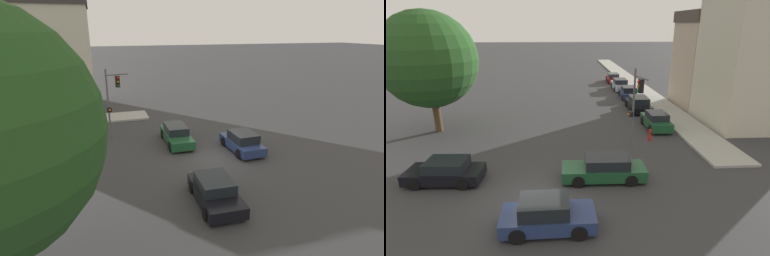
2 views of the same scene
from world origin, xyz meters
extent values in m
plane|color=#333335|center=(0.00, 0.00, 0.00)|extent=(300.00, 300.00, 0.00)
cube|color=#9E9E99|center=(12.24, 32.90, 0.08)|extent=(3.01, 60.00, 0.17)
cube|color=beige|center=(18.02, 11.38, 5.36)|extent=(7.96, 6.97, 10.72)
cube|color=#BCA893|center=(17.64, 17.94, 4.31)|extent=(7.19, 5.97, 8.62)
cube|color=#473D38|center=(17.64, 17.94, 9.19)|extent=(7.48, 6.21, 1.13)
cylinder|color=#4C3823|center=(-8.74, 10.95, 1.52)|extent=(0.58, 0.58, 3.05)
sphere|color=#234C1E|center=(-8.74, 10.95, 5.83)|extent=(7.42, 7.42, 7.42)
cylinder|color=#515456|center=(6.43, 6.80, 2.81)|extent=(0.14, 0.14, 5.62)
cylinder|color=#515456|center=(6.63, 5.94, 5.12)|extent=(0.49, 1.74, 0.10)
cube|color=black|center=(6.63, 5.94, 4.57)|extent=(0.36, 0.36, 0.90)
sphere|color=red|center=(6.44, 5.90, 4.87)|extent=(0.20, 0.20, 0.20)
sphere|color=#99660F|center=(6.44, 5.90, 4.57)|extent=(0.20, 0.20, 0.20)
sphere|color=#0F511E|center=(6.44, 5.90, 4.27)|extent=(0.20, 0.20, 0.20)
cube|color=black|center=(6.26, 6.76, 2.44)|extent=(0.29, 0.39, 0.35)
sphere|color=orange|center=(6.12, 6.73, 2.44)|extent=(0.18, 0.18, 0.18)
cube|color=black|center=(-5.16, 2.22, 0.47)|extent=(4.21, 2.09, 0.60)
cube|color=black|center=(-5.00, 2.21, 1.05)|extent=(2.22, 1.77, 0.56)
cylinder|color=black|center=(-6.48, 1.37, 0.31)|extent=(0.63, 0.25, 0.62)
cylinder|color=black|center=(-6.40, 3.17, 0.31)|extent=(0.63, 0.25, 0.62)
cylinder|color=black|center=(-3.92, 1.26, 0.31)|extent=(0.63, 0.25, 0.62)
cylinder|color=black|center=(-3.84, 3.06, 0.31)|extent=(0.63, 0.25, 0.62)
cube|color=navy|center=(0.76, -2.23, 0.50)|extent=(4.07, 1.92, 0.62)
cube|color=black|center=(0.60, -2.24, 1.13)|extent=(2.13, 1.66, 0.64)
cylinder|color=black|center=(1.99, -1.34, 0.34)|extent=(0.69, 0.24, 0.68)
cylinder|color=black|center=(2.03, -3.06, 0.34)|extent=(0.69, 0.24, 0.68)
cylinder|color=black|center=(-0.51, -1.40, 0.34)|extent=(0.69, 0.24, 0.68)
cylinder|color=black|center=(-0.47, -3.12, 0.34)|extent=(0.69, 0.24, 0.68)
cube|color=#194728|center=(3.71, 1.95, 0.51)|extent=(4.71, 1.85, 0.64)
cube|color=black|center=(3.90, 1.94, 1.12)|extent=(2.46, 1.59, 0.58)
cylinder|color=black|center=(2.25, 1.16, 0.34)|extent=(0.68, 0.23, 0.68)
cylinder|color=black|center=(2.28, 2.80, 0.34)|extent=(0.68, 0.23, 0.68)
cylinder|color=black|center=(5.14, 1.10, 0.34)|extent=(0.68, 0.23, 0.68)
cylinder|color=black|center=(5.17, 2.74, 0.34)|extent=(0.68, 0.23, 0.68)
cube|color=#194728|center=(9.43, 10.65, 0.53)|extent=(1.73, 3.91, 0.70)
cube|color=black|center=(9.43, 10.50, 1.16)|extent=(1.52, 2.04, 0.55)
cylinder|color=black|center=(8.62, 11.86, 0.33)|extent=(0.22, 0.67, 0.67)
cylinder|color=black|center=(10.22, 11.87, 0.33)|extent=(0.22, 0.67, 0.67)
cylinder|color=black|center=(8.63, 9.44, 0.33)|extent=(0.22, 0.67, 0.67)
cylinder|color=black|center=(10.24, 9.45, 0.33)|extent=(0.22, 0.67, 0.67)
cube|color=black|center=(9.36, 16.49, 0.48)|extent=(2.03, 4.83, 0.63)
cube|color=black|center=(9.36, 16.30, 1.11)|extent=(1.75, 2.53, 0.64)
cylinder|color=black|center=(8.49, 18.00, 0.31)|extent=(0.23, 0.62, 0.61)
cylinder|color=black|center=(10.30, 17.96, 0.31)|extent=(0.23, 0.62, 0.61)
cylinder|color=black|center=(8.42, 15.03, 0.31)|extent=(0.23, 0.62, 0.61)
cylinder|color=black|center=(10.24, 14.99, 0.31)|extent=(0.23, 0.62, 0.61)
cube|color=navy|center=(9.53, 21.96, 0.49)|extent=(1.92, 4.04, 0.62)
cube|color=black|center=(9.52, 21.80, 1.11)|extent=(1.64, 2.12, 0.61)
cylinder|color=black|center=(8.74, 23.22, 0.33)|extent=(0.24, 0.66, 0.65)
cylinder|color=black|center=(10.41, 23.16, 0.33)|extent=(0.24, 0.66, 0.65)
cylinder|color=black|center=(8.65, 20.76, 0.33)|extent=(0.24, 0.66, 0.65)
cylinder|color=black|center=(10.32, 20.70, 0.33)|extent=(0.24, 0.66, 0.65)
cube|color=#B7B7BC|center=(9.44, 26.85, 0.54)|extent=(1.90, 4.42, 0.73)
cube|color=black|center=(9.44, 26.67, 1.21)|extent=(1.65, 2.31, 0.60)
cylinder|color=black|center=(8.59, 28.22, 0.33)|extent=(0.23, 0.66, 0.66)
cylinder|color=black|center=(10.32, 28.20, 0.33)|extent=(0.23, 0.66, 0.66)
cylinder|color=black|center=(8.55, 25.49, 0.33)|extent=(0.23, 0.66, 0.66)
cylinder|color=black|center=(10.29, 25.47, 0.33)|extent=(0.23, 0.66, 0.66)
cube|color=maroon|center=(9.47, 32.60, 0.50)|extent=(1.92, 4.19, 0.61)
cube|color=black|center=(9.46, 32.43, 1.08)|extent=(1.63, 2.20, 0.56)
cylinder|color=black|center=(8.69, 33.91, 0.35)|extent=(0.25, 0.70, 0.70)
cylinder|color=black|center=(10.34, 33.84, 0.35)|extent=(0.25, 0.70, 0.70)
cylinder|color=black|center=(8.59, 31.35, 0.35)|extent=(0.25, 0.70, 0.70)
cylinder|color=black|center=(10.24, 31.29, 0.35)|extent=(0.25, 0.70, 0.70)
cylinder|color=red|center=(8.07, 7.81, 0.38)|extent=(0.20, 0.20, 0.75)
sphere|color=red|center=(8.07, 7.81, 0.81)|extent=(0.22, 0.22, 0.22)
camera|label=1|loc=(-17.66, 7.41, 8.52)|focal=28.00mm
camera|label=2|loc=(1.38, -13.15, 8.34)|focal=28.00mm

